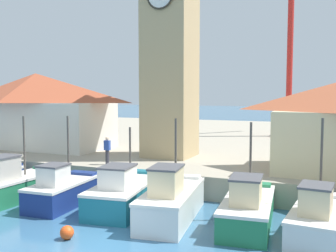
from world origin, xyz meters
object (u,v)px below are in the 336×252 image
fishing_boat_mid_right (248,208)px  fishing_boat_right_inner (318,218)px  warehouse_left (36,109)px  dock_worker_near_tower (107,150)px  fishing_boat_left_inner (62,190)px  fishing_boat_mid_left (125,193)px  port_crane_near (292,50)px  fishing_boat_center (171,200)px  fishing_boat_left_outer (15,185)px  mooring_buoy (67,233)px  clock_tower (170,37)px

fishing_boat_mid_right → fishing_boat_right_inner: fishing_boat_right_inner is taller
warehouse_left → dock_worker_near_tower: bearing=-26.5°
fishing_boat_left_inner → fishing_boat_mid_left: 3.07m
fishing_boat_mid_right → port_crane_near: 25.49m
fishing_boat_mid_left → fishing_boat_right_inner: size_ratio=1.16×
fishing_boat_center → fishing_boat_right_inner: size_ratio=1.16×
fishing_boat_left_outer → fishing_boat_left_inner: bearing=2.6°
fishing_boat_left_outer → mooring_buoy: 6.68m
fishing_boat_mid_left → port_crane_near: port_crane_near is taller
fishing_boat_center → mooring_buoy: (-2.66, -3.58, -0.57)m
fishing_boat_right_inner → fishing_boat_left_inner: bearing=-178.2°
fishing_boat_center → warehouse_left: warehouse_left is taller
mooring_buoy → dock_worker_near_tower: (-3.12, 7.88, 1.81)m
warehouse_left → dock_worker_near_tower: 10.36m
fishing_boat_right_inner → mooring_buoy: (-8.44, -3.84, -0.46)m
fishing_boat_right_inner → clock_tower: 14.99m
fishing_boat_right_inner → port_crane_near: size_ratio=0.23×
fishing_boat_left_outer → fishing_boat_left_inner: size_ratio=1.20×
warehouse_left → fishing_boat_mid_right: bearing=-24.8°
fishing_boat_right_inner → mooring_buoy: size_ratio=9.13×
fishing_boat_mid_right → dock_worker_near_tower: (-8.91, 3.77, 1.33)m
fishing_boat_left_outer → fishing_boat_mid_right: (11.54, 0.74, -0.05)m
fishing_boat_mid_left → fishing_boat_mid_right: (5.72, -0.11, -0.02)m
mooring_buoy → port_crane_near: bearing=79.8°
fishing_boat_center → fishing_boat_right_inner: 5.78m
fishing_boat_mid_right → clock_tower: bearing=130.1°
fishing_boat_left_outer → fishing_boat_mid_right: size_ratio=0.97×
fishing_boat_center → dock_worker_near_tower: 7.31m
fishing_boat_mid_left → fishing_boat_mid_right: size_ratio=1.03×
fishing_boat_center → mooring_buoy: bearing=-126.7°
fishing_boat_left_inner → fishing_boat_right_inner: size_ratio=0.91×
fishing_boat_mid_left → fishing_boat_mid_right: fishing_boat_mid_right is taller
clock_tower → port_crane_near: port_crane_near is taller
fishing_boat_right_inner → clock_tower: clock_tower is taller
fishing_boat_mid_right → mooring_buoy: (-5.79, -4.11, -0.48)m
fishing_boat_center → fishing_boat_mid_right: size_ratio=1.03×
fishing_boat_center → mooring_buoy: size_ratio=10.55×
fishing_boat_mid_left → mooring_buoy: 4.25m
fishing_boat_mid_right → fishing_boat_mid_left: bearing=178.9°
fishing_boat_mid_right → fishing_boat_right_inner: bearing=-5.7°
fishing_boat_right_inner → port_crane_near: port_crane_near is taller
fishing_boat_center → fishing_boat_mid_right: 3.18m
clock_tower → fishing_boat_left_inner: bearing=-102.8°
fishing_boat_left_outer → dock_worker_near_tower: fishing_boat_left_outer is taller
fishing_boat_center → warehouse_left: 17.60m
fishing_boat_mid_right → warehouse_left: bearing=155.2°
fishing_boat_right_inner → mooring_buoy: 9.28m
fishing_boat_left_outer → warehouse_left: 11.60m
fishing_boat_left_outer → clock_tower: bearing=61.3°
fishing_boat_right_inner → fishing_boat_mid_left: bearing=177.4°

